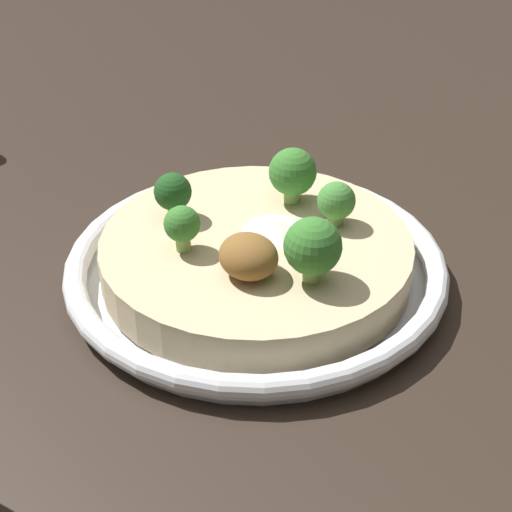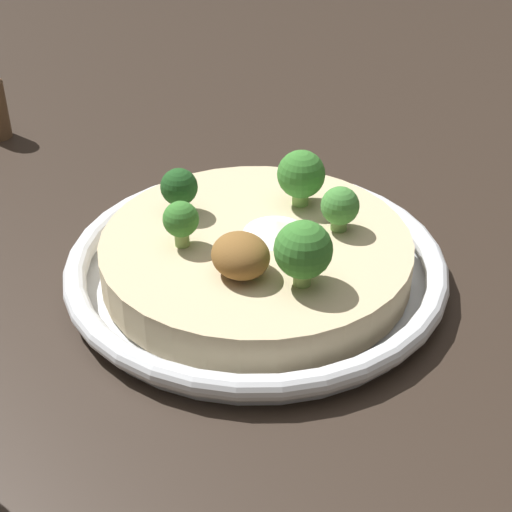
{
  "view_description": "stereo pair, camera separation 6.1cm",
  "coord_description": "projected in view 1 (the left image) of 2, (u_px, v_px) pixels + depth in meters",
  "views": [
    {
      "loc": [
        -0.41,
        0.3,
        0.36
      ],
      "look_at": [
        0.0,
        0.0,
        0.02
      ],
      "focal_mm": 55.0,
      "sensor_mm": 36.0,
      "label": 1
    },
    {
      "loc": [
        -0.44,
        0.24,
        0.36
      ],
      "look_at": [
        0.0,
        0.0,
        0.02
      ],
      "focal_mm": 55.0,
      "sensor_mm": 36.0,
      "label": 2
    }
  ],
  "objects": [
    {
      "name": "broccoli_front_left",
      "position": [
        336.0,
        202.0,
        0.61
      ],
      "size": [
        0.03,
        0.03,
        0.04
      ],
      "color": "#668E47",
      "rests_on": "risotto_bowl"
    },
    {
      "name": "broccoli_back_right",
      "position": [
        173.0,
        193.0,
        0.61
      ],
      "size": [
        0.03,
        0.03,
        0.04
      ],
      "color": "#84A856",
      "rests_on": "risotto_bowl"
    },
    {
      "name": "cheese_sprinkle",
      "position": [
        277.0,
        228.0,
        0.6
      ],
      "size": [
        0.05,
        0.05,
        0.01
      ],
      "color": "white",
      "rests_on": "risotto_bowl"
    },
    {
      "name": "broccoli_front",
      "position": [
        293.0,
        173.0,
        0.63
      ],
      "size": [
        0.04,
        0.04,
        0.05
      ],
      "color": "#759E4C",
      "rests_on": "risotto_bowl"
    },
    {
      "name": "broccoli_back",
      "position": [
        182.0,
        225.0,
        0.57
      ],
      "size": [
        0.03,
        0.03,
        0.04
      ],
      "color": "#84A856",
      "rests_on": "risotto_bowl"
    },
    {
      "name": "broccoli_left",
      "position": [
        318.0,
        245.0,
        0.54
      ],
      "size": [
        0.04,
        0.04,
        0.05
      ],
      "color": "#84A856",
      "rests_on": "risotto_bowl"
    },
    {
      "name": "crispy_onion_garnish",
      "position": [
        248.0,
        256.0,
        0.55
      ],
      "size": [
        0.05,
        0.04,
        0.03
      ],
      "color": "brown",
      "rests_on": "risotto_bowl"
    },
    {
      "name": "risotto_bowl",
      "position": [
        256.0,
        262.0,
        0.61
      ],
      "size": [
        0.3,
        0.3,
        0.04
      ],
      "color": "silver",
      "rests_on": "ground_plane"
    },
    {
      "name": "ground_plane",
      "position": [
        256.0,
        280.0,
        0.62
      ],
      "size": [
        6.0,
        6.0,
        0.0
      ],
      "primitive_type": "plane",
      "color": "#2D231C"
    }
  ]
}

